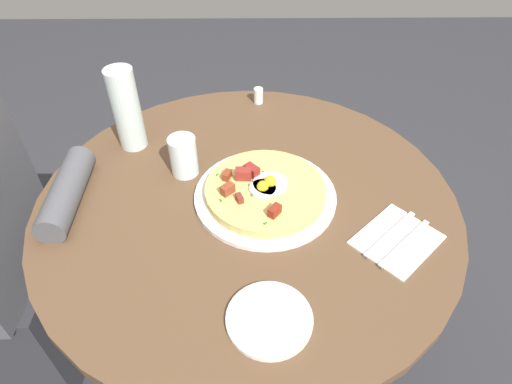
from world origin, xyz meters
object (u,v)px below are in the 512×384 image
Objects in this scene: dining_table at (248,245)px; pizza_plate at (265,197)px; water_bottle at (127,109)px; fork at (405,243)px; bread_plate at (269,319)px; knife at (390,234)px; water_glass at (183,156)px; breakfast_pizza at (265,191)px; salt_shaker at (258,96)px.

dining_table is 0.19m from pizza_plate.
fork is at bearing 60.50° from water_bottle.
water_bottle is at bearing -147.02° from bread_plate.
water_glass is (-0.22, -0.47, 0.04)m from knife.
fork is (0.15, 0.29, -0.02)m from breakfast_pizza.
bread_plate is at bearing 167.85° from fork.
water_bottle is at bearing -121.91° from breakfast_pizza.
water_bottle is at bearing -127.88° from water_glass.
pizza_plate is at bearing 58.14° from water_bottle.
bread_plate is (0.33, 0.04, 0.18)m from dining_table.
knife is (0.12, 0.27, 0.00)m from pizza_plate.
pizza_plate is at bearing 63.33° from water_glass.
breakfast_pizza is 0.43m from salt_shaker.
pizza_plate reaches higher than fork.
salt_shaker is (-0.33, 0.19, -0.03)m from water_glass.
fork is at bearing 63.50° from pizza_plate.
dining_table is at bearing 58.31° from water_glass.
water_glass reaches higher than knife.
water_glass is at bearing 110.32° from fork.
fork is at bearing 65.97° from dining_table.
pizza_plate is 0.02m from breakfast_pizza.
dining_table is 0.41m from fork.
dining_table is 5.54× the size of fork.
bread_plate is 0.72× the size of water_bottle.
bread_plate is at bearing -0.17° from pizza_plate.
bread_plate is at bearing 0.13° from breakfast_pizza.
water_bottle reaches higher than breakfast_pizza.
pizza_plate is 0.33m from fork.
bread_plate is at bearing 0.71° from salt_shaker.
breakfast_pizza is at bearing 85.26° from dining_table.
dining_table is 20.74× the size of salt_shaker.
knife is 0.52m from water_glass.
salt_shaker is at bearing 74.60° from fork.
knife is at bearing 64.82° from water_glass.
knife is at bearing 126.96° from bread_plate.
water_bottle reaches higher than knife.
water_bottle reaches higher than dining_table.
breakfast_pizza is 1.57× the size of knife.
knife is 3.74× the size of salt_shaker.
dining_table is 0.47m from salt_shaker.
water_glass is 0.20m from water_bottle.
breakfast_pizza is 0.33m from fork.
pizza_plate is 6.98× the size of salt_shaker.
bread_plate is at bearing 173.85° from knife.
knife is at bearing 61.38° from water_bottle.
water_bottle reaches higher than fork.
salt_shaker is (-0.55, -0.28, 0.02)m from knife.
pizza_plate is 0.43m from salt_shaker.
bread_plate is 0.65m from water_bottle.
water_bottle is at bearing -58.16° from salt_shaker.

